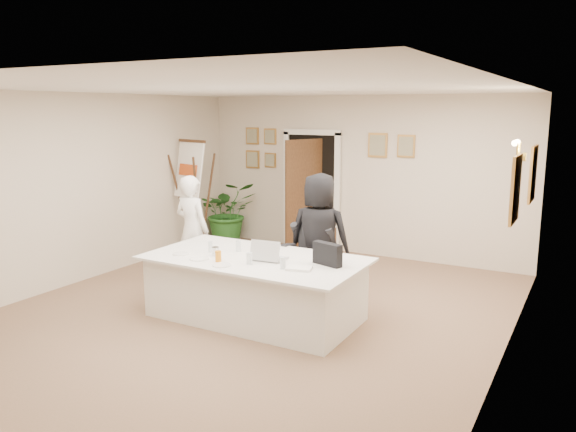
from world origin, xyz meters
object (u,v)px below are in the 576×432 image
(seated_man, at_px, (315,249))
(potted_palm, at_px, (228,212))
(conference_table, at_px, (255,287))
(standing_man, at_px, (192,230))
(standing_woman, at_px, (319,237))
(oj_glass, at_px, (218,256))
(laptop, at_px, (271,248))
(paper_stack, at_px, (299,268))
(steel_jug, at_px, (215,251))
(laptop_bag, at_px, (327,254))
(flip_chart, at_px, (195,202))

(seated_man, distance_m, potted_palm, 3.64)
(conference_table, bearing_deg, standing_man, 154.14)
(standing_man, bearing_deg, standing_woman, -168.61)
(potted_palm, relative_size, oj_glass, 9.18)
(seated_man, bearing_deg, standing_woman, -26.76)
(laptop, bearing_deg, standing_woman, 74.45)
(paper_stack, xyz_separation_m, steel_jug, (-1.19, 0.03, 0.04))
(laptop_bag, height_order, paper_stack, laptop_bag)
(paper_stack, bearing_deg, potted_palm, 134.74)
(flip_chart, height_order, paper_stack, flip_chart)
(flip_chart, distance_m, potted_palm, 1.00)
(conference_table, distance_m, oj_glass, 0.65)
(standing_woman, relative_size, oj_glass, 13.34)
(flip_chart, distance_m, laptop_bag, 4.20)
(seated_man, bearing_deg, oj_glass, -109.01)
(oj_glass, bearing_deg, standing_man, 138.83)
(potted_palm, xyz_separation_m, laptop, (2.87, -3.19, 0.32))
(laptop, bearing_deg, standing_man, 150.34)
(conference_table, relative_size, standing_woman, 1.54)
(potted_palm, bearing_deg, standing_woman, -35.81)
(seated_man, xyz_separation_m, flip_chart, (-2.99, 1.19, 0.23))
(seated_man, xyz_separation_m, paper_stack, (0.43, -1.26, 0.10))
(potted_palm, height_order, laptop, potted_palm)
(laptop, distance_m, steel_jug, 0.72)
(paper_stack, bearing_deg, seated_man, 108.70)
(conference_table, distance_m, standing_man, 1.81)
(standing_man, relative_size, oj_glass, 12.44)
(standing_man, height_order, laptop, standing_man)
(conference_table, bearing_deg, paper_stack, -15.94)
(potted_palm, relative_size, steel_jug, 10.85)
(potted_palm, bearing_deg, paper_stack, -45.26)
(seated_man, distance_m, steel_jug, 1.46)
(conference_table, height_order, standing_man, standing_man)
(standing_woman, height_order, paper_stack, standing_woman)
(potted_palm, bearing_deg, steel_jug, -57.09)
(conference_table, distance_m, flip_chart, 3.55)
(conference_table, height_order, oj_glass, oj_glass)
(laptop, bearing_deg, oj_glass, -148.84)
(conference_table, xyz_separation_m, steel_jug, (-0.47, -0.17, 0.44))
(conference_table, distance_m, steel_jug, 0.66)
(flip_chart, height_order, laptop_bag, flip_chart)
(conference_table, distance_m, potted_palm, 4.15)
(flip_chart, distance_m, oj_glass, 3.57)
(flip_chart, bearing_deg, standing_man, -53.12)
(conference_table, xyz_separation_m, oj_glass, (-0.27, -0.38, 0.45))
(standing_man, height_order, standing_woman, standing_woman)
(conference_table, height_order, potted_palm, potted_palm)
(paper_stack, distance_m, oj_glass, 1.01)
(conference_table, xyz_separation_m, standing_woman, (0.38, 1.01, 0.47))
(paper_stack, height_order, oj_glass, oj_glass)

